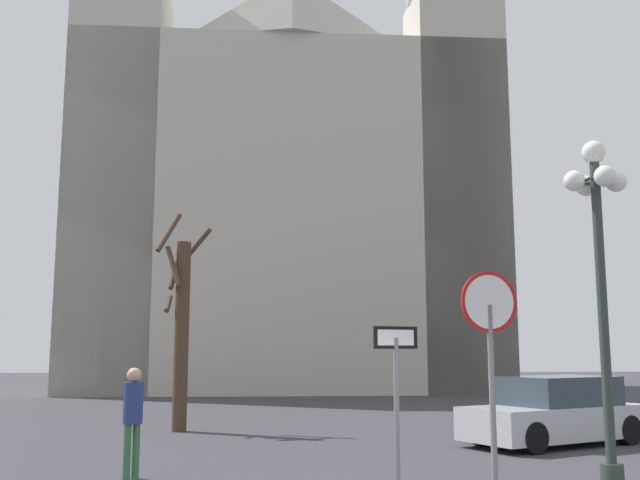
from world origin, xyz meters
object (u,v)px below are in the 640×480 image
Objects in this scene: cathedral at (288,169)px; one_way_arrow_sign at (396,394)px; stop_sign at (490,341)px; street_lamp at (599,248)px; bare_tree at (181,325)px; parked_car_near_silver at (556,413)px; pedestrian_walking at (133,411)px.

one_way_arrow_sign is (0.82, -29.33, -10.29)m from cathedral.
cathedral is at bearing 91.60° from one_way_arrow_sign.
stop_sign is 3.57m from street_lamp.
cathedral is at bearing 99.61° from street_lamp.
cathedral is 17.13× the size of one_way_arrow_sign.
parked_car_near_silver is at bearing -20.46° from bare_tree.
cathedral is at bearing 103.79° from parked_car_near_silver.
pedestrian_walking is at bearing 150.64° from stop_sign.
stop_sign is 1.46m from one_way_arrow_sign.
street_lamp is 1.20× the size of parked_car_near_silver.
pedestrian_walking is (-3.84, 3.05, -0.44)m from one_way_arrow_sign.
one_way_arrow_sign is 0.52× the size of parked_car_near_silver.
cathedral is 22.82× the size of pedestrian_walking.
street_lamp is at bearing -6.33° from pedestrian_walking.
street_lamp reaches higher than one_way_arrow_sign.
bare_tree is at bearing 118.03° from stop_sign.
stop_sign is 0.54× the size of bare_tree.
cathedral is 25.73m from parked_car_near_silver.
parked_car_near_silver is at bearing 78.46° from street_lamp.
parked_car_near_silver is 9.34m from pedestrian_walking.
cathedral reaches higher than bare_tree.
stop_sign is at bearing -140.68° from street_lamp.
bare_tree is 9.47m from parked_car_near_silver.
bare_tree reaches higher than street_lamp.
one_way_arrow_sign is at bearing -68.43° from bare_tree.
cathedral is at bearing 80.75° from bare_tree.
pedestrian_walking is (0.12, -6.98, -1.62)m from bare_tree.
street_lamp is 3.11× the size of pedestrian_walking.
one_way_arrow_sign is (-1.28, -0.17, -0.67)m from stop_sign.
bare_tree is at bearing 91.02° from pedestrian_walking.
stop_sign is 1.74× the size of pedestrian_walking.
cathedral is 31.09m from one_way_arrow_sign.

